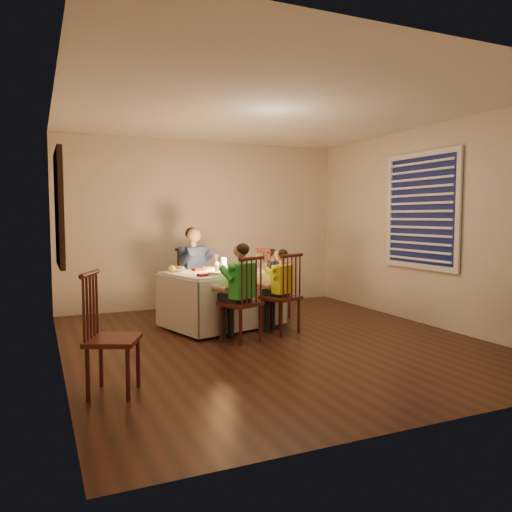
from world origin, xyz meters
name	(u,v)px	position (x,y,z in m)	size (l,w,h in m)	color
ground	(273,341)	(0.00, 0.00, 0.00)	(5.00, 5.00, 0.00)	black
wall_left	(58,230)	(-2.25, 0.00, 1.30)	(0.02, 5.00, 2.60)	beige
wall_right	(428,226)	(2.25, 0.00, 1.30)	(0.02, 5.00, 2.60)	beige
wall_back	(204,224)	(0.00, 2.50, 1.30)	(4.50, 0.02, 2.60)	beige
ceiling	(273,109)	(0.00, 0.00, 2.60)	(5.00, 5.00, 0.00)	white
dining_table	(222,287)	(-0.26, 0.97, 0.51)	(1.60, 1.34, 0.69)	silver
chair_adult	(195,317)	(-0.41, 1.70, 0.00)	(0.40, 0.38, 0.98)	#3A130F
chair_near_left	(241,341)	(-0.33, 0.16, 0.00)	(0.40, 0.38, 0.98)	#3A130F
chair_near_right	(280,333)	(0.28, 0.35, 0.00)	(0.40, 0.38, 0.98)	#3A130F
chair_end	(274,317)	(0.62, 1.25, 0.00)	(0.40, 0.38, 0.98)	#3A130F
chair_extra	(114,393)	(-1.90, -1.00, 0.00)	(0.41, 0.39, 0.99)	#3A130F
adult	(195,317)	(-0.41, 1.70, 0.00)	(0.47, 0.43, 1.27)	#31497C
child_green	(241,341)	(-0.33, 0.16, 0.00)	(0.39, 0.35, 1.12)	green
child_yellow	(280,333)	(0.28, 0.35, 0.00)	(0.33, 0.30, 1.03)	yellow
child_teal	(274,317)	(0.62, 1.25, 0.00)	(0.30, 0.27, 0.97)	#17283A
setting_adult	(208,269)	(-0.37, 1.21, 0.73)	(0.26, 0.26, 0.02)	silver
setting_green	(215,274)	(-0.48, 0.60, 0.73)	(0.26, 0.26, 0.02)	silver
setting_yellow	(250,271)	(0.06, 0.79, 0.73)	(0.26, 0.26, 0.02)	silver
setting_teal	(252,268)	(0.21, 1.08, 0.73)	(0.26, 0.26, 0.02)	silver
candle_left	(217,268)	(-0.33, 0.95, 0.77)	(0.06, 0.06, 0.10)	silver
candle_right	(225,267)	(-0.21, 0.99, 0.77)	(0.06, 0.06, 0.10)	silver
squash	(172,269)	(-0.88, 1.10, 0.76)	(0.09, 0.09, 0.09)	#FFF443
orange_fruit	(236,267)	(-0.02, 1.09, 0.76)	(0.08, 0.08, 0.08)	orange
serving_bowl	(178,270)	(-0.79, 1.14, 0.74)	(0.20, 0.20, 0.05)	silver
wall_mirror	(59,209)	(-2.22, 0.30, 1.50)	(0.06, 0.95, 1.15)	black
window_blinds	(420,211)	(2.21, 0.10, 1.50)	(0.07, 1.34, 1.54)	black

